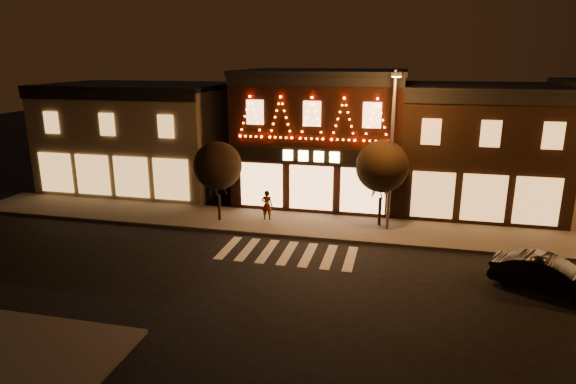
% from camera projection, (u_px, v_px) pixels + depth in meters
% --- Properties ---
extents(ground, '(120.00, 120.00, 0.00)m').
position_uv_depth(ground, '(265.00, 290.00, 19.84)').
color(ground, black).
rests_on(ground, ground).
extents(sidewalk_far, '(44.00, 4.00, 0.15)m').
position_uv_depth(sidewalk_far, '(340.00, 228.00, 26.88)').
color(sidewalk_far, '#47423D').
rests_on(sidewalk_far, ground).
extents(building_left, '(12.20, 8.28, 7.30)m').
position_uv_depth(building_left, '(142.00, 136.00, 34.87)').
color(building_left, '#796B56').
rests_on(building_left, ground).
extents(building_pulp, '(10.20, 8.34, 8.30)m').
position_uv_depth(building_pulp, '(323.00, 135.00, 31.85)').
color(building_pulp, black).
rests_on(building_pulp, ground).
extents(building_right_a, '(9.20, 8.28, 7.50)m').
position_uv_depth(building_right_a, '(478.00, 147.00, 29.88)').
color(building_right_a, black).
rests_on(building_right_a, ground).
extents(streetlamp_mid, '(0.53, 1.90, 8.30)m').
position_uv_depth(streetlamp_mid, '(392.00, 139.00, 25.02)').
color(streetlamp_mid, '#59595E').
rests_on(streetlamp_mid, sidewalk_far).
extents(tree_left, '(2.67, 2.67, 4.47)m').
position_uv_depth(tree_left, '(218.00, 166.00, 27.15)').
color(tree_left, black).
rests_on(tree_left, sidewalk_far).
extents(tree_right, '(2.81, 2.81, 4.70)m').
position_uv_depth(tree_right, '(382.00, 166.00, 26.24)').
color(tree_right, black).
rests_on(tree_right, sidewalk_far).
extents(dark_sedan, '(4.53, 3.06, 1.41)m').
position_uv_depth(dark_sedan, '(548.00, 275.00, 19.58)').
color(dark_sedan, black).
rests_on(dark_sedan, ground).
extents(pedestrian, '(0.65, 0.46, 1.70)m').
position_uv_depth(pedestrian, '(267.00, 205.00, 27.78)').
color(pedestrian, gray).
rests_on(pedestrian, sidewalk_far).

